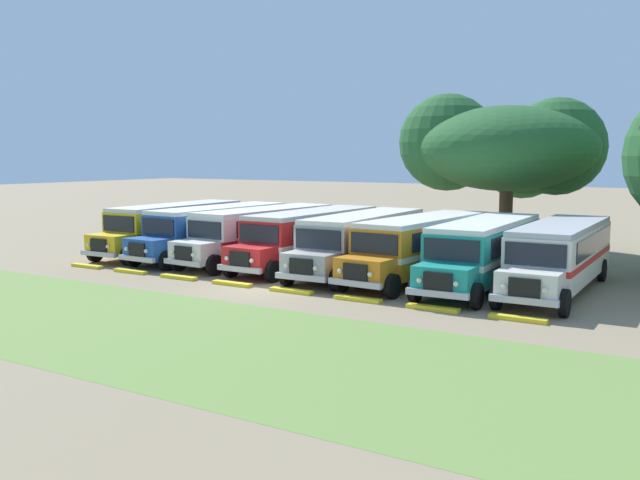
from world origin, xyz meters
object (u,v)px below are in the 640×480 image
at_px(parked_bus_slot_1, 216,229).
at_px(parked_bus_slot_7, 560,253).
at_px(parked_bus_slot_5, 422,244).
at_px(parked_bus_slot_4, 362,240).
at_px(broad_shade_tree, 507,148).
at_px(parked_bus_slot_2, 262,232).
at_px(parked_bus_slot_0, 174,226).
at_px(parked_bus_slot_6, 484,249).
at_px(parked_bus_slot_3, 310,235).

relative_size(parked_bus_slot_1, parked_bus_slot_7, 1.00).
bearing_deg(parked_bus_slot_5, parked_bus_slot_7, 95.63).
xyz_separation_m(parked_bus_slot_4, broad_shade_tree, (3.76, 10.70, 4.48)).
bearing_deg(parked_bus_slot_7, parked_bus_slot_1, -91.15).
relative_size(parked_bus_slot_2, parked_bus_slot_7, 1.01).
bearing_deg(broad_shade_tree, parked_bus_slot_1, -141.19).
distance_m(parked_bus_slot_0, parked_bus_slot_5, 15.76).
xyz_separation_m(parked_bus_slot_1, parked_bus_slot_6, (15.45, -0.48, 0.00)).
relative_size(parked_bus_slot_1, parked_bus_slot_3, 1.00).
xyz_separation_m(parked_bus_slot_2, parked_bus_slot_6, (12.47, -0.69, 0.00)).
distance_m(parked_bus_slot_1, parked_bus_slot_3, 6.12).
relative_size(parked_bus_slot_0, broad_shade_tree, 0.95).
height_order(parked_bus_slot_0, parked_bus_slot_3, same).
xyz_separation_m(parked_bus_slot_3, parked_bus_slot_5, (6.33, -0.39, 0.00)).
distance_m(parked_bus_slot_5, broad_shade_tree, 11.67).
bearing_deg(parked_bus_slot_4, parked_bus_slot_3, -98.05).
bearing_deg(parked_bus_slot_0, parked_bus_slot_4, 86.56).
relative_size(parked_bus_slot_0, parked_bus_slot_2, 1.00).
distance_m(parked_bus_slot_1, parked_bus_slot_6, 15.46).
xyz_separation_m(parked_bus_slot_5, broad_shade_tree, (0.61, 10.76, 4.48)).
bearing_deg(parked_bus_slot_5, parked_bus_slot_4, -87.36).
height_order(parked_bus_slot_3, parked_bus_slot_6, same).
bearing_deg(parked_bus_slot_7, parked_bus_slot_0, -91.55).
relative_size(parked_bus_slot_0, parked_bus_slot_6, 1.00).
height_order(parked_bus_slot_6, parked_bus_slot_7, same).
bearing_deg(parked_bus_slot_5, parked_bus_slot_1, -87.46).
bearing_deg(parked_bus_slot_0, broad_shade_tree, 120.46).
relative_size(parked_bus_slot_2, broad_shade_tree, 0.95).
xyz_separation_m(parked_bus_slot_0, parked_bus_slot_7, (21.85, -0.20, 0.00)).
height_order(parked_bus_slot_1, broad_shade_tree, broad_shade_tree).
bearing_deg(parked_bus_slot_2, parked_bus_slot_7, 92.80).
relative_size(parked_bus_slot_5, parked_bus_slot_7, 1.01).
xyz_separation_m(parked_bus_slot_3, parked_bus_slot_7, (12.42, -0.19, 0.00)).
bearing_deg(parked_bus_slot_6, parked_bus_slot_4, -94.43).
bearing_deg(parked_bus_slot_4, parked_bus_slot_0, -93.62).
xyz_separation_m(parked_bus_slot_0, parked_bus_slot_4, (12.61, -0.35, 0.00)).
bearing_deg(parked_bus_slot_0, parked_bus_slot_5, 86.67).
distance_m(parked_bus_slot_3, parked_bus_slot_4, 3.20).
xyz_separation_m(parked_bus_slot_7, broad_shade_tree, (-5.48, 10.55, 4.48)).
bearing_deg(parked_bus_slot_5, parked_bus_slot_0, -87.80).
xyz_separation_m(parked_bus_slot_5, parked_bus_slot_7, (6.09, 0.21, 0.00)).
height_order(parked_bus_slot_2, parked_bus_slot_7, same).
bearing_deg(parked_bus_slot_6, parked_bus_slot_7, 96.31).
distance_m(parked_bus_slot_3, parked_bus_slot_6, 9.36).
bearing_deg(parked_bus_slot_7, parked_bus_slot_3, -91.88).
height_order(parked_bus_slot_2, parked_bus_slot_6, same).
distance_m(parked_bus_slot_6, parked_bus_slot_7, 3.12).
relative_size(parked_bus_slot_3, parked_bus_slot_6, 1.00).
relative_size(parked_bus_slot_2, parked_bus_slot_4, 1.00).
bearing_deg(parked_bus_slot_4, parked_bus_slot_7, 88.91).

